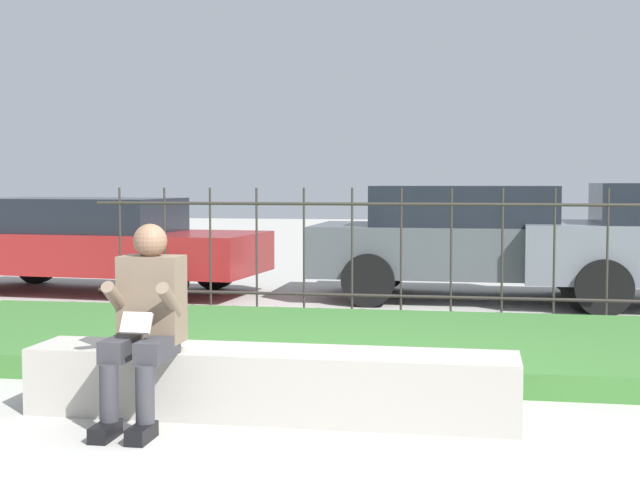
% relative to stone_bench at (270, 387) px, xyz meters
% --- Properties ---
extents(ground_plane, '(60.00, 60.00, 0.00)m').
position_rel_stone_bench_xyz_m(ground_plane, '(0.24, 0.00, -0.19)').
color(ground_plane, '#B2AFA8').
extents(stone_bench, '(3.10, 0.52, 0.42)m').
position_rel_stone_bench_xyz_m(stone_bench, '(0.00, 0.00, 0.00)').
color(stone_bench, '#ADA89E').
rests_on(stone_bench, ground_plane).
extents(person_seated_reader, '(0.42, 0.73, 1.22)m').
position_rel_stone_bench_xyz_m(person_seated_reader, '(-0.71, -0.29, 0.47)').
color(person_seated_reader, black).
rests_on(person_seated_reader, ground_plane).
extents(grass_berm, '(8.22, 2.88, 0.18)m').
position_rel_stone_bench_xyz_m(grass_berm, '(0.24, 2.14, -0.10)').
color(grass_berm, '#3D7533').
rests_on(grass_berm, ground_plane).
extents(iron_fence, '(6.22, 0.03, 1.42)m').
position_rel_stone_bench_xyz_m(iron_fence, '(0.24, 3.88, 0.56)').
color(iron_fence, '#332D28').
rests_on(iron_fence, ground_plane).
extents(car_parked_left, '(4.66, 2.16, 1.27)m').
position_rel_stone_bench_xyz_m(car_parked_left, '(-3.82, 5.73, 0.50)').
color(car_parked_left, maroon).
rests_on(car_parked_left, ground_plane).
extents(car_parked_center, '(4.08, 1.99, 1.44)m').
position_rel_stone_bench_xyz_m(car_parked_center, '(1.23, 5.94, 0.58)').
color(car_parked_center, '#4C5156').
rests_on(car_parked_center, ground_plane).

